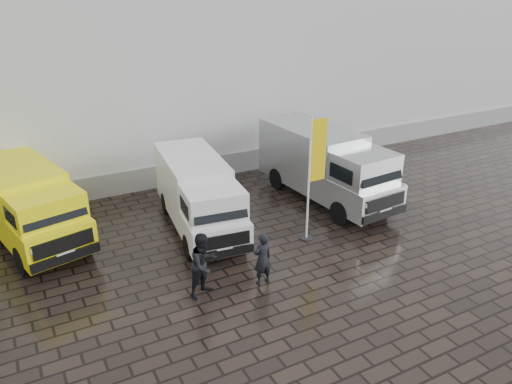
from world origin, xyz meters
The scene contains 10 objects.
ground centered at (0.00, 0.00, 0.00)m, with size 120.00×120.00×0.00m, color black.
exhibition_hall centered at (2.00, 16.00, 6.00)m, with size 44.00×16.00×12.00m, color silver.
hall_plinth centered at (2.00, 7.95, 0.50)m, with size 44.00×0.15×1.00m, color gray.
van_yellow centered at (-8.31, 5.14, 1.31)m, with size 2.18×5.68×2.62m, color yellow, non-canonical shape.
van_white centered at (-2.85, 3.38, 1.28)m, with size 1.96×5.89×2.55m, color silver, non-canonical shape.
van_silver centered at (2.73, 3.45, 1.43)m, with size 2.21×6.62×2.87m, color #9FA2A3, non-canonical shape.
flagpole centered at (0.38, 0.94, 2.47)m, with size 0.88×0.50×4.49m.
wheelie_bin centered at (5.00, 7.56, 0.53)m, with size 0.64×0.64×1.06m, color black.
person_front centered at (-2.53, -0.81, 0.84)m, with size 0.61×0.40×1.68m, color black.
person_tent centered at (-4.27, -0.49, 0.97)m, with size 0.95×0.74×1.95m, color black.
Camera 1 is at (-8.70, -12.01, 8.51)m, focal length 35.00 mm.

